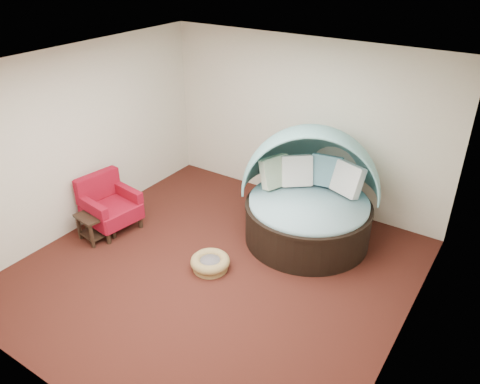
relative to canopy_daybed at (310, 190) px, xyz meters
The scene contains 10 objects.
floor 1.83m from the canopy_daybed, 113.64° to the right, with size 5.00×5.00×0.00m, color #441B13.
wall_back 1.33m from the canopy_daybed, 123.45° to the left, with size 5.00×5.00×0.00m, color beige.
wall_front 4.10m from the canopy_daybed, 99.34° to the right, with size 5.00×5.00×0.00m, color beige.
wall_left 3.55m from the canopy_daybed, 154.54° to the right, with size 5.00×5.00×0.00m, color beige.
wall_right 2.45m from the canopy_daybed, 39.23° to the right, with size 5.00×5.00×0.00m, color beige.
ceiling 2.58m from the canopy_daybed, 113.64° to the right, with size 5.00×5.00×0.00m, color white.
canopy_daybed is the anchor object (origin of this frame).
pet_basket 1.83m from the canopy_daybed, 116.21° to the right, with size 0.62×0.62×0.19m.
red_armchair 3.14m from the canopy_daybed, 150.80° to the right, with size 0.85×0.85×0.88m.
side_table 3.29m from the canopy_daybed, 144.90° to the right, with size 0.52×0.52×0.43m.
Camera 1 is at (3.16, -4.17, 4.10)m, focal length 35.00 mm.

